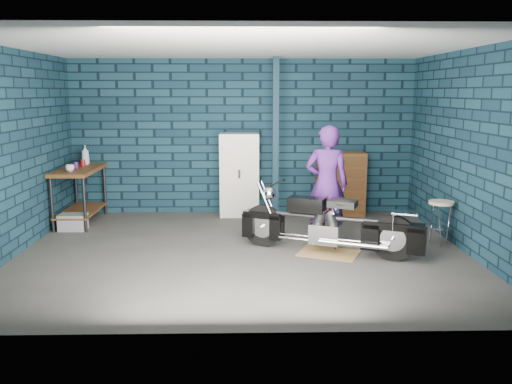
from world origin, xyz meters
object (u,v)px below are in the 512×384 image
at_px(person, 327,184).
at_px(tool_chest, 340,184).
at_px(motorcycle, 330,220).
at_px(shop_stool, 440,223).
at_px(storage_bin, 73,222).
at_px(locker, 239,175).
at_px(workbench, 80,195).

height_order(person, tool_chest, person).
xyz_separation_m(motorcycle, shop_stool, (1.62, 0.38, -0.15)).
relative_size(motorcycle, tool_chest, 1.91).
bearing_deg(storage_bin, locker, 20.65).
bearing_deg(tool_chest, workbench, -173.75).
bearing_deg(storage_bin, shop_stool, -9.99).
relative_size(storage_bin, shop_stool, 0.65).
bearing_deg(shop_stool, motorcycle, -166.96).
xyz_separation_m(person, locker, (-1.26, 1.73, -0.12)).
bearing_deg(shop_stool, locker, 145.69).
bearing_deg(person, locker, -47.05).
bearing_deg(shop_stool, person, 172.41).
relative_size(motorcycle, storage_bin, 5.17).
xyz_separation_m(locker, tool_chest, (1.77, 0.00, -0.17)).
distance_m(locker, tool_chest, 1.77).
height_order(person, shop_stool, person).
distance_m(motorcycle, locker, 2.63).
distance_m(motorcycle, storage_bin, 4.06).
bearing_deg(locker, motorcycle, -62.30).
bearing_deg(motorcycle, tool_chest, 99.86).
height_order(workbench, motorcycle, motorcycle).
xyz_separation_m(person, storage_bin, (-3.86, 0.75, -0.71)).
relative_size(workbench, person, 0.83).
bearing_deg(locker, tool_chest, 0.00).
relative_size(locker, tool_chest, 1.30).
distance_m(workbench, person, 4.09).
relative_size(workbench, motorcycle, 0.67).
height_order(storage_bin, tool_chest, tool_chest).
bearing_deg(locker, person, -53.95).
relative_size(person, tool_chest, 1.52).
bearing_deg(workbench, shop_stool, -14.95).
height_order(storage_bin, shop_stool, shop_stool).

